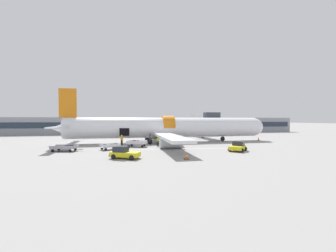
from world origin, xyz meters
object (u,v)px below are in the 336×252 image
at_px(baggage_cart_empty, 65,148).
at_px(ground_crew_driver, 158,139).
at_px(baggage_cart_queued, 111,147).
at_px(airplane, 165,128).
at_px(ground_crew_loader_b, 158,141).
at_px(ground_crew_loader_a, 122,140).
at_px(baggage_cart_loading, 137,144).
at_px(baggage_tug_lead, 238,147).
at_px(suitcase_on_tarmac_upright, 128,147).
at_px(baggage_tug_mid, 124,153).

relative_size(baggage_cart_empty, ground_crew_driver, 2.52).
bearing_deg(baggage_cart_empty, baggage_cart_queued, 3.93).
relative_size(airplane, ground_crew_loader_b, 26.56).
bearing_deg(ground_crew_loader_b, baggage_cart_queued, -157.67).
bearing_deg(ground_crew_loader_a, airplane, 19.98).
relative_size(airplane, baggage_cart_loading, 10.13).
bearing_deg(ground_crew_loader_b, baggage_cart_empty, -165.51).
xyz_separation_m(baggage_cart_loading, ground_crew_loader_b, (3.59, 0.79, 0.29)).
relative_size(baggage_cart_empty, ground_crew_loader_a, 2.44).
bearing_deg(ground_crew_driver, ground_crew_loader_a, 179.28).
relative_size(baggage_tug_lead, ground_crew_driver, 1.89).
xyz_separation_m(baggage_tug_lead, baggage_cart_loading, (-13.61, 7.34, -0.07)).
relative_size(airplane, suitcase_on_tarmac_upright, 63.01).
relative_size(baggage_cart_loading, baggage_cart_queued, 1.14).
distance_m(ground_crew_loader_a, ground_crew_driver, 6.26).
bearing_deg(baggage_tug_lead, ground_crew_loader_b, 140.95).
xyz_separation_m(baggage_cart_empty, ground_crew_loader_a, (7.57, 5.39, 0.49)).
xyz_separation_m(airplane, suitcase_on_tarmac_upright, (-7.19, -8.08, -2.51)).
distance_m(baggage_tug_lead, ground_crew_loader_a, 18.92).
height_order(baggage_tug_mid, baggage_cart_queued, baggage_tug_mid).
bearing_deg(baggage_cart_empty, baggage_tug_lead, -11.02).
distance_m(ground_crew_loader_b, suitcase_on_tarmac_upright, 6.03).
bearing_deg(ground_crew_driver, baggage_cart_empty, -159.00).
height_order(baggage_tug_lead, suitcase_on_tarmac_upright, baggage_tug_lead).
height_order(airplane, ground_crew_loader_b, airplane).
bearing_deg(airplane, ground_crew_loader_b, -113.80).
xyz_separation_m(baggage_cart_empty, ground_crew_driver, (13.83, 5.31, 0.46)).
xyz_separation_m(ground_crew_loader_a, suitcase_on_tarmac_upright, (0.99, -5.10, -0.66)).
bearing_deg(baggage_cart_queued, ground_crew_driver, 32.22).
xyz_separation_m(ground_crew_loader_b, ground_crew_driver, (0.21, 1.79, 0.08)).
relative_size(baggage_cart_loading, ground_crew_loader_b, 2.62).
distance_m(ground_crew_loader_b, ground_crew_driver, 1.80).
height_order(ground_crew_loader_b, suitcase_on_tarmac_upright, ground_crew_loader_b).
bearing_deg(ground_crew_driver, baggage_cart_loading, -145.89).
distance_m(baggage_tug_lead, baggage_tug_mid, 15.80).
xyz_separation_m(airplane, baggage_cart_loading, (-5.73, -5.63, -2.26)).
relative_size(baggage_cart_queued, ground_crew_driver, 2.08).
bearing_deg(baggage_tug_mid, baggage_tug_lead, 9.18).
relative_size(baggage_tug_mid, ground_crew_driver, 2.08).
relative_size(baggage_tug_mid, baggage_cart_empty, 0.83).
height_order(baggage_cart_loading, ground_crew_loader_b, ground_crew_loader_b).
bearing_deg(suitcase_on_tarmac_upright, baggage_tug_lead, -17.96).
xyz_separation_m(airplane, ground_crew_driver, (-1.93, -3.05, -1.88)).
height_order(airplane, ground_crew_loader_a, airplane).
bearing_deg(baggage_cart_empty, ground_crew_loader_a, 35.43).
height_order(baggage_cart_loading, ground_crew_driver, ground_crew_driver).
xyz_separation_m(baggage_tug_mid, baggage_cart_loading, (1.99, 9.86, -0.08)).
bearing_deg(baggage_cart_loading, baggage_tug_lead, -28.34).
bearing_deg(baggage_cart_empty, ground_crew_loader_b, 14.49).
bearing_deg(airplane, baggage_cart_loading, -135.50).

